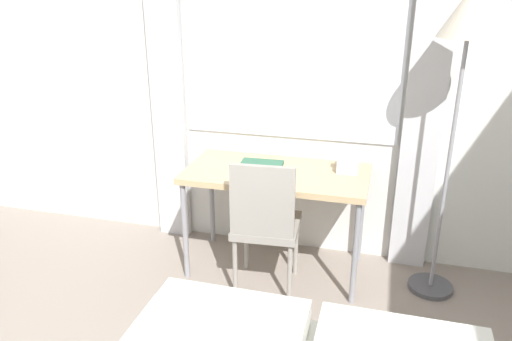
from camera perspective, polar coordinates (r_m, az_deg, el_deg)
The scene contains 6 objects.
wall_back_with_window at distance 3.44m, azimuth 1.25°, elevation 12.24°, with size 5.48×0.13×2.70m.
desk at distance 3.24m, azimuth 2.35°, elevation -1.06°, with size 1.17×0.60×0.72m.
desk_chair at distance 3.06m, azimuth 1.05°, elevation -5.66°, with size 0.43×0.43×0.90m.
standing_lamp at distance 2.99m, azimuth 22.97°, elevation 13.64°, with size 0.33×0.33×1.87m.
telephone at distance 3.27m, azimuth 10.51°, elevation 0.72°, with size 0.15×0.18×0.10m.
book at distance 3.29m, azimuth 0.65°, elevation 0.74°, with size 0.28×0.17×0.02m.
Camera 1 is at (0.83, -0.21, 1.89)m, focal length 35.00 mm.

